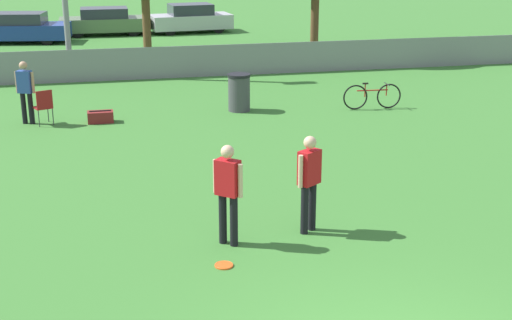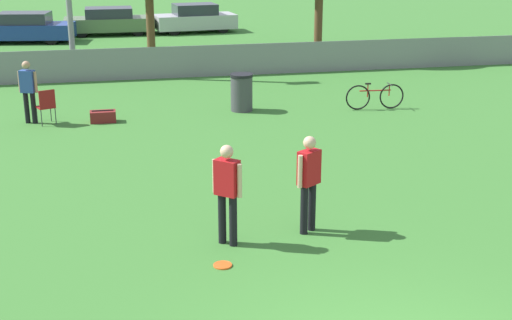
{
  "view_description": "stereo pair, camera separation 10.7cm",
  "coord_description": "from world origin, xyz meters",
  "px_view_note": "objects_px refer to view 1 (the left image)",
  "views": [
    {
      "loc": [
        -3.26,
        -6.52,
        4.9
      ],
      "look_at": [
        -0.66,
        5.11,
        1.05
      ],
      "focal_mm": 50.0,
      "sensor_mm": 36.0,
      "label": 1
    },
    {
      "loc": [
        -3.16,
        -6.54,
        4.9
      ],
      "look_at": [
        -0.66,
        5.11,
        1.05
      ],
      "focal_mm": 50.0,
      "sensor_mm": 36.0,
      "label": 2
    }
  ],
  "objects_px": {
    "folding_chair_sideline": "(44,105)",
    "gear_bag_sideline": "(101,117)",
    "spectator_in_blue": "(25,88)",
    "trash_bin": "(239,92)",
    "parked_car_blue": "(20,28)",
    "parked_car_silver": "(191,19)",
    "player_thrower_red": "(309,177)",
    "bicycle_sideline": "(372,96)",
    "frisbee_disc": "(224,265)",
    "parked_car_olive": "(105,21)",
    "player_defender_red": "(228,188)"
  },
  "relations": [
    {
      "from": "parked_car_blue",
      "to": "trash_bin",
      "type": "bearing_deg",
      "value": -55.12
    },
    {
      "from": "folding_chair_sideline",
      "to": "trash_bin",
      "type": "xyz_separation_m",
      "value": [
        5.31,
        0.43,
        -0.01
      ]
    },
    {
      "from": "player_thrower_red",
      "to": "parked_car_silver",
      "type": "height_order",
      "value": "player_thrower_red"
    },
    {
      "from": "player_thrower_red",
      "to": "gear_bag_sideline",
      "type": "bearing_deg",
      "value": 77.25
    },
    {
      "from": "player_thrower_red",
      "to": "parked_car_blue",
      "type": "height_order",
      "value": "player_thrower_red"
    },
    {
      "from": "player_defender_red",
      "to": "parked_car_olive",
      "type": "xyz_separation_m",
      "value": [
        -1.43,
        25.51,
        -0.33
      ]
    },
    {
      "from": "player_thrower_red",
      "to": "spectator_in_blue",
      "type": "xyz_separation_m",
      "value": [
        -5.21,
        8.47,
        -0.02
      ]
    },
    {
      "from": "frisbee_disc",
      "to": "parked_car_blue",
      "type": "bearing_deg",
      "value": 101.59
    },
    {
      "from": "trash_bin",
      "to": "parked_car_blue",
      "type": "height_order",
      "value": "parked_car_blue"
    },
    {
      "from": "player_defender_red",
      "to": "spectator_in_blue",
      "type": "relative_size",
      "value": 1.02
    },
    {
      "from": "frisbee_disc",
      "to": "parked_car_silver",
      "type": "xyz_separation_m",
      "value": [
        3.03,
        26.22,
        0.67
      ]
    },
    {
      "from": "player_defender_red",
      "to": "trash_bin",
      "type": "distance_m",
      "value": 9.08
    },
    {
      "from": "spectator_in_blue",
      "to": "gear_bag_sideline",
      "type": "xyz_separation_m",
      "value": [
        1.87,
        -0.29,
        -0.8
      ]
    },
    {
      "from": "parked_car_olive",
      "to": "parked_car_silver",
      "type": "xyz_separation_m",
      "value": [
        4.24,
        -0.07,
        0.03
      ]
    },
    {
      "from": "gear_bag_sideline",
      "to": "frisbee_disc",
      "type": "bearing_deg",
      "value": -79.48
    },
    {
      "from": "gear_bag_sideline",
      "to": "parked_car_blue",
      "type": "distance_m",
      "value": 15.7
    },
    {
      "from": "spectator_in_blue",
      "to": "frisbee_disc",
      "type": "xyz_separation_m",
      "value": [
        3.58,
        -9.46,
        -0.94
      ]
    },
    {
      "from": "parked_car_blue",
      "to": "folding_chair_sideline",
      "type": "bearing_deg",
      "value": -73.92
    },
    {
      "from": "parked_car_silver",
      "to": "player_thrower_red",
      "type": "bearing_deg",
      "value": -99.26
    },
    {
      "from": "frisbee_disc",
      "to": "bicycle_sideline",
      "type": "bearing_deg",
      "value": 56.6
    },
    {
      "from": "spectator_in_blue",
      "to": "gear_bag_sideline",
      "type": "relative_size",
      "value": 2.47
    },
    {
      "from": "parked_car_silver",
      "to": "gear_bag_sideline",
      "type": "bearing_deg",
      "value": -111.6
    },
    {
      "from": "folding_chair_sideline",
      "to": "parked_car_olive",
      "type": "relative_size",
      "value": 0.22
    },
    {
      "from": "frisbee_disc",
      "to": "trash_bin",
      "type": "bearing_deg",
      "value": 77.29
    },
    {
      "from": "frisbee_disc",
      "to": "folding_chair_sideline",
      "type": "xyz_separation_m",
      "value": [
        -3.14,
        9.21,
        0.53
      ]
    },
    {
      "from": "gear_bag_sideline",
      "to": "parked_car_olive",
      "type": "distance_m",
      "value": 17.14
    },
    {
      "from": "player_thrower_red",
      "to": "spectator_in_blue",
      "type": "distance_m",
      "value": 9.95
    },
    {
      "from": "bicycle_sideline",
      "to": "parked_car_olive",
      "type": "height_order",
      "value": "parked_car_olive"
    },
    {
      "from": "spectator_in_blue",
      "to": "gear_bag_sideline",
      "type": "height_order",
      "value": "spectator_in_blue"
    },
    {
      "from": "player_defender_red",
      "to": "parked_car_silver",
      "type": "distance_m",
      "value": 25.6
    },
    {
      "from": "trash_bin",
      "to": "gear_bag_sideline",
      "type": "relative_size",
      "value": 1.56
    },
    {
      "from": "player_defender_red",
      "to": "trash_bin",
      "type": "bearing_deg",
      "value": 119.8
    },
    {
      "from": "folding_chair_sideline",
      "to": "gear_bag_sideline",
      "type": "distance_m",
      "value": 1.49
    },
    {
      "from": "folding_chair_sideline",
      "to": "gear_bag_sideline",
      "type": "relative_size",
      "value": 1.4
    },
    {
      "from": "player_defender_red",
      "to": "spectator_in_blue",
      "type": "height_order",
      "value": "player_defender_red"
    },
    {
      "from": "folding_chair_sideline",
      "to": "player_thrower_red",
      "type": "bearing_deg",
      "value": 98.04
    },
    {
      "from": "bicycle_sideline",
      "to": "gear_bag_sideline",
      "type": "relative_size",
      "value": 2.54
    },
    {
      "from": "player_defender_red",
      "to": "spectator_in_blue",
      "type": "xyz_separation_m",
      "value": [
        -3.79,
        8.68,
        -0.02
      ]
    },
    {
      "from": "bicycle_sideline",
      "to": "parked_car_blue",
      "type": "relative_size",
      "value": 0.38
    },
    {
      "from": "spectator_in_blue",
      "to": "gear_bag_sideline",
      "type": "bearing_deg",
      "value": -166.6
    },
    {
      "from": "bicycle_sideline",
      "to": "parked_car_silver",
      "type": "xyz_separation_m",
      "value": [
        -2.91,
        17.21,
        0.31
      ]
    },
    {
      "from": "player_defender_red",
      "to": "parked_car_blue",
      "type": "xyz_separation_m",
      "value": [
        -5.25,
        23.73,
        -0.32
      ]
    },
    {
      "from": "bicycle_sideline",
      "to": "parked_car_blue",
      "type": "distance_m",
      "value": 18.99
    },
    {
      "from": "gear_bag_sideline",
      "to": "player_thrower_red",
      "type": "bearing_deg",
      "value": -67.8
    },
    {
      "from": "player_thrower_red",
      "to": "parked_car_silver",
      "type": "relative_size",
      "value": 0.41
    },
    {
      "from": "gear_bag_sideline",
      "to": "parked_car_blue",
      "type": "xyz_separation_m",
      "value": [
        -3.32,
        15.34,
        0.5
      ]
    },
    {
      "from": "player_defender_red",
      "to": "trash_bin",
      "type": "xyz_separation_m",
      "value": [
        1.95,
        8.86,
        -0.45
      ]
    },
    {
      "from": "gear_bag_sideline",
      "to": "parked_car_silver",
      "type": "bearing_deg",
      "value": 74.51
    },
    {
      "from": "folding_chair_sideline",
      "to": "parked_car_olive",
      "type": "bearing_deg",
      "value": -118.53
    },
    {
      "from": "frisbee_disc",
      "to": "parked_car_blue",
      "type": "xyz_separation_m",
      "value": [
        -5.03,
        24.51,
        0.64
      ]
    }
  ]
}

